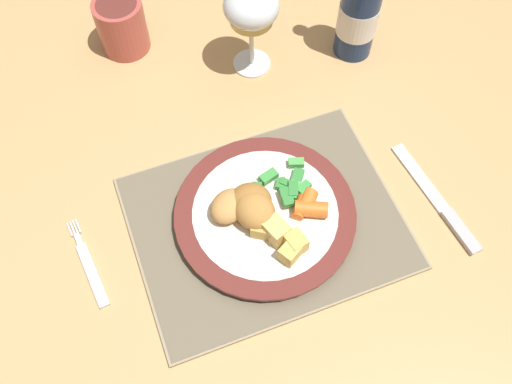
{
  "coord_description": "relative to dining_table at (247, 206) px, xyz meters",
  "views": [
    {
      "loc": [
        -0.14,
        -0.4,
        1.44
      ],
      "look_at": [
        -0.0,
        -0.05,
        0.78
      ],
      "focal_mm": 40.0,
      "sensor_mm": 36.0,
      "label": 1
    }
  ],
  "objects": [
    {
      "name": "roast_potatoes",
      "position": [
        0.0,
        -0.12,
        0.13
      ],
      "size": [
        0.06,
        0.07,
        0.03
      ],
      "color": "gold",
      "rests_on": "dinner_plate"
    },
    {
      "name": "bottle",
      "position": [
        0.25,
        0.17,
        0.18
      ],
      "size": [
        0.06,
        0.06,
        0.26
      ],
      "color": "navy",
      "rests_on": "dining_table"
    },
    {
      "name": "glazed_carrots",
      "position": [
        0.05,
        -0.09,
        0.12
      ],
      "size": [
        0.05,
        0.05,
        0.02
      ],
      "color": "orange",
      "rests_on": "dinner_plate"
    },
    {
      "name": "dinner_plate",
      "position": [
        0.0,
        -0.07,
        0.1
      ],
      "size": [
        0.25,
        0.25,
        0.02
      ],
      "color": "white",
      "rests_on": "placemat"
    },
    {
      "name": "dining_table",
      "position": [
        0.0,
        0.0,
        0.0
      ],
      "size": [
        1.14,
        1.07,
        0.74
      ],
      "color": "tan",
      "rests_on": "ground"
    },
    {
      "name": "green_beans_pile",
      "position": [
        0.04,
        -0.05,
        0.12
      ],
      "size": [
        0.09,
        0.07,
        0.02
      ],
      "color": "#338438",
      "rests_on": "dinner_plate"
    },
    {
      "name": "wine_glass",
      "position": [
        0.08,
        0.2,
        0.2
      ],
      "size": [
        0.08,
        0.08,
        0.15
      ],
      "color": "silver",
      "rests_on": "dining_table"
    },
    {
      "name": "drinking_cup",
      "position": [
        -0.1,
        0.31,
        0.13
      ],
      "size": [
        0.08,
        0.08,
        0.09
      ],
      "color": "#B24C42",
      "rests_on": "dining_table"
    },
    {
      "name": "breaded_croquettes",
      "position": [
        -0.02,
        -0.07,
        0.13
      ],
      "size": [
        0.1,
        0.09,
        0.04
      ],
      "color": "#B77F3D",
      "rests_on": "dinner_plate"
    },
    {
      "name": "table_knife",
      "position": [
        0.24,
        -0.14,
        0.09
      ],
      "size": [
        0.04,
        0.19,
        0.01
      ],
      "color": "silver",
      "rests_on": "dining_table"
    },
    {
      "name": "placemat",
      "position": [
        -0.0,
        -0.08,
        0.09
      ],
      "size": [
        0.36,
        0.28,
        0.01
      ],
      "color": "gray",
      "rests_on": "dining_table"
    },
    {
      "name": "fork",
      "position": [
        -0.24,
        -0.06,
        0.09
      ],
      "size": [
        0.03,
        0.14,
        0.01
      ],
      "color": "silver",
      "rests_on": "dining_table"
    },
    {
      "name": "ground_plane",
      "position": [
        0.0,
        0.0,
        -0.65
      ],
      "size": [
        6.0,
        6.0,
        0.0
      ],
      "primitive_type": "plane",
      "color": "#383333"
    }
  ]
}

